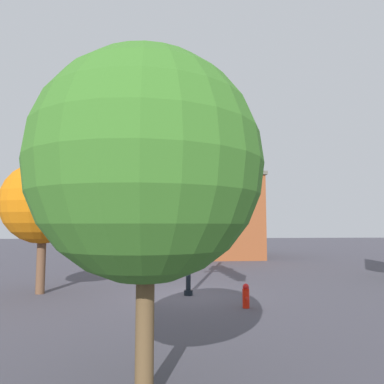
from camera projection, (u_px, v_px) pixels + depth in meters
name	position (u px, v px, depth m)	size (l,w,h in m)	color
ground_plane	(188.00, 295.00, 14.56)	(120.00, 120.00, 0.00)	#44424C
signal_pole_assembly	(198.00, 154.00, 12.91)	(6.51, 1.18, 7.45)	black
utility_pole	(141.00, 197.00, 19.83)	(0.31, 1.80, 8.64)	brown
fire_hydrant	(246.00, 296.00, 12.38)	(0.33, 0.24, 0.83)	red
tree_near	(43.00, 203.00, 15.22)	(3.49, 3.49, 5.56)	brown
tree_mid	(147.00, 166.00, 6.08)	(3.95, 3.95, 5.86)	brown
brick_building	(217.00, 216.00, 32.56)	(8.82, 6.92, 7.23)	brown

